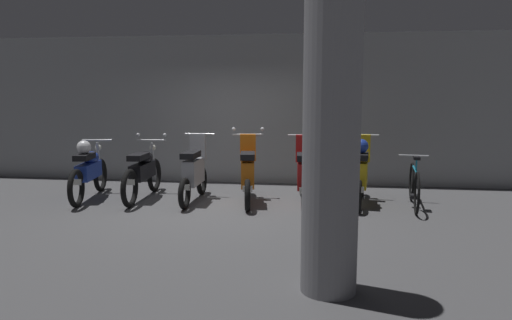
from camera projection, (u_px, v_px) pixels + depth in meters
name	position (u px, v px, depth m)	size (l,w,h in m)	color
ground_plane	(215.00, 208.00, 7.78)	(80.00, 80.00, 0.00)	#4C4C4F
back_wall	(239.00, 110.00, 10.00)	(16.00, 0.30, 3.10)	gray
motorbike_slot_0	(89.00, 170.00, 8.44)	(0.56, 1.94, 1.08)	black
motorbike_slot_1	(143.00, 172.00, 8.46)	(0.59, 1.95, 1.15)	black
motorbike_slot_2	(194.00, 172.00, 8.26)	(0.56, 1.68, 1.18)	black
motorbike_slot_3	(248.00, 173.00, 8.14)	(0.59, 1.68, 1.29)	black
motorbike_slot_4	(304.00, 174.00, 7.99)	(0.56, 1.68, 1.18)	black
motorbike_slot_5	(361.00, 172.00, 8.04)	(0.56, 1.68, 1.18)	black
bicycle	(414.00, 186.00, 7.85)	(0.50, 1.72, 0.89)	black
support_pillar	(332.00, 131.00, 4.33)	(0.54, 0.54, 3.10)	gray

